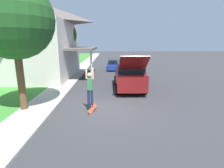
# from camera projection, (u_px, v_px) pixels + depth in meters

# --- Properties ---
(ground_plane) EXTENTS (120.00, 120.00, 0.00)m
(ground_plane) POSITION_uv_depth(u_px,v_px,m) (105.00, 108.00, 9.49)
(ground_plane) COLOR #333335
(lawn) EXTENTS (10.00, 80.00, 0.08)m
(lawn) POSITION_uv_depth(u_px,v_px,m) (15.00, 83.00, 15.20)
(lawn) COLOR #387F2D
(lawn) RESTS_ON ground_plane
(sidewalk) EXTENTS (1.80, 80.00, 0.10)m
(sidewalk) POSITION_uv_depth(u_px,v_px,m) (66.00, 83.00, 15.26)
(sidewalk) COLOR #ADA89E
(sidewalk) RESTS_ON ground_plane
(house) EXTENTS (11.82, 9.74, 7.64)m
(house) POSITION_uv_depth(u_px,v_px,m) (25.00, 36.00, 17.07)
(house) COLOR beige
(house) RESTS_ON lawn
(lawn_tree_near) EXTENTS (3.79, 3.79, 6.38)m
(lawn_tree_near) POSITION_uv_depth(u_px,v_px,m) (13.00, 20.00, 8.16)
(lawn_tree_near) COLOR brown
(lawn_tree_near) RESTS_ON lawn
(lawn_tree_far) EXTENTS (3.35, 3.35, 5.91)m
(lawn_tree_far) POSITION_uv_depth(u_px,v_px,m) (61.00, 35.00, 19.22)
(lawn_tree_far) COLOR brown
(lawn_tree_far) RESTS_ON lawn
(suv_parked) EXTENTS (2.14, 5.41, 2.75)m
(suv_parked) POSITION_uv_depth(u_px,v_px,m) (129.00, 74.00, 13.22)
(suv_parked) COLOR maroon
(suv_parked) RESTS_ON ground_plane
(car_down_street) EXTENTS (1.90, 4.23, 1.29)m
(car_down_street) POSITION_uv_depth(u_px,v_px,m) (114.00, 65.00, 22.94)
(car_down_street) COLOR navy
(car_down_street) RESTS_ON ground_plane
(skateboarder) EXTENTS (0.41, 0.22, 1.92)m
(skateboarder) POSITION_uv_depth(u_px,v_px,m) (90.00, 86.00, 8.76)
(skateboarder) COLOR #192347
(skateboarder) RESTS_ON ground_plane
(skateboard) EXTENTS (0.39, 0.71, 0.38)m
(skateboard) POSITION_uv_depth(u_px,v_px,m) (92.00, 109.00, 8.99)
(skateboard) COLOR #B73D23
(skateboard) RESTS_ON ground_plane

